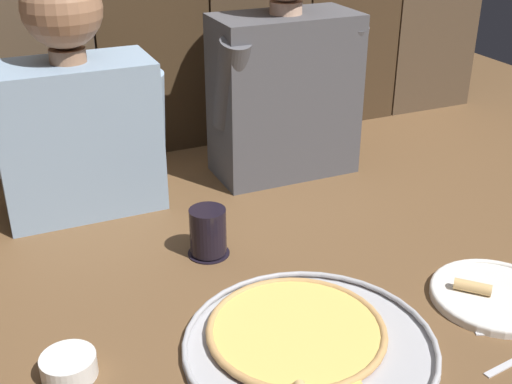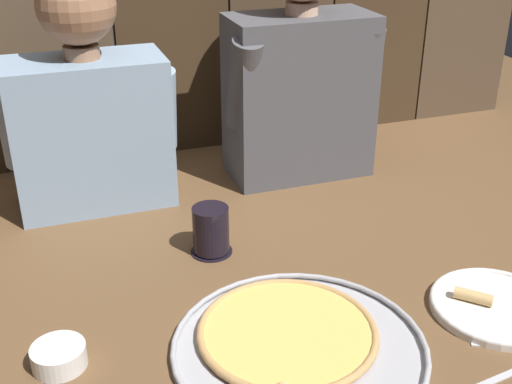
% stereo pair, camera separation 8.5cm
% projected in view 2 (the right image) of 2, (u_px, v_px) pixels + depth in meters
% --- Properties ---
extents(ground_plane, '(3.20, 3.20, 0.00)m').
position_uv_depth(ground_plane, '(276.00, 298.00, 1.25)').
color(ground_plane, brown).
extents(pizza_tray, '(0.44, 0.44, 0.03)m').
position_uv_depth(pizza_tray, '(294.00, 341.00, 1.12)').
color(pizza_tray, '#B2B2B7').
rests_on(pizza_tray, ground).
extents(dinner_plate, '(0.24, 0.24, 0.03)m').
position_uv_depth(dinner_plate, '(496.00, 306.00, 1.21)').
color(dinner_plate, white).
rests_on(dinner_plate, ground).
extents(drinking_glass, '(0.09, 0.09, 0.11)m').
position_uv_depth(drinking_glass, '(211.00, 231.00, 1.38)').
color(drinking_glass, black).
rests_on(drinking_glass, ground).
extents(dipping_bowl, '(0.09, 0.09, 0.04)m').
position_uv_depth(dipping_bowl, '(59.00, 355.00, 1.07)').
color(dipping_bowl, white).
rests_on(dipping_bowl, ground).
extents(table_fork, '(0.13, 0.03, 0.01)m').
position_uv_depth(table_fork, '(510.00, 373.00, 1.06)').
color(table_fork, silver).
rests_on(table_fork, ground).
extents(diner_left, '(0.39, 0.19, 0.56)m').
position_uv_depth(diner_left, '(87.00, 100.00, 1.50)').
color(diner_left, '#849EB7').
rests_on(diner_left, ground).
extents(diner_right, '(0.40, 0.21, 0.64)m').
position_uv_depth(diner_right, '(300.00, 61.00, 1.64)').
color(diner_right, '#4C4C51').
rests_on(diner_right, ground).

